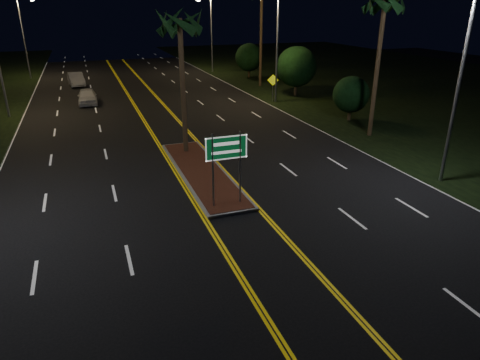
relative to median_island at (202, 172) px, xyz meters
name	(u,v)px	position (x,y,z in m)	size (l,w,h in m)	color
ground	(250,237)	(0.00, -7.00, -0.08)	(120.00, 120.00, 0.00)	black
grass_right	(421,84)	(30.00, 18.00, -0.08)	(40.00, 110.00, 0.01)	black
median_island	(202,172)	(0.00, 0.00, 0.00)	(2.25, 10.25, 0.17)	gray
highway_sign	(226,155)	(0.00, -4.20, 2.32)	(1.80, 0.08, 3.20)	gray
streetlight_left_mid	(0,41)	(-10.61, 17.00, 5.57)	(1.91, 0.44, 9.00)	gray
streetlight_left_far	(25,28)	(-10.61, 37.00, 5.57)	(1.91, 0.44, 9.00)	gray
streetlight_right_near	(456,65)	(10.61, -5.00, 5.57)	(1.91, 0.44, 9.00)	gray
streetlight_right_mid	(273,36)	(10.61, 15.00, 5.57)	(1.91, 0.44, 9.00)	gray
streetlight_right_far	(209,26)	(10.61, 35.00, 5.57)	(1.91, 0.44, 9.00)	gray
palm_median	(180,23)	(0.00, 3.50, 7.19)	(2.40, 2.40, 8.30)	#382819
palm_right_near	(385,4)	(12.50, 3.00, 8.13)	(2.40, 2.40, 9.30)	#382819
shrub_near	(351,95)	(13.50, 7.00, 1.86)	(2.70, 2.70, 3.30)	#382819
shrub_mid	(297,67)	(14.00, 17.00, 2.64)	(3.78, 3.78, 4.62)	#382819
shrub_far	(249,57)	(13.80, 29.00, 2.25)	(3.24, 3.24, 3.96)	#382819
car_near	(87,95)	(-5.01, 19.81, 0.70)	(2.00, 4.68, 1.56)	silver
car_far	(76,78)	(-5.88, 30.00, 0.72)	(2.06, 4.81, 1.60)	silver
warning_sign	(273,84)	(10.80, 15.23, 1.48)	(0.95, 0.40, 2.42)	gray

